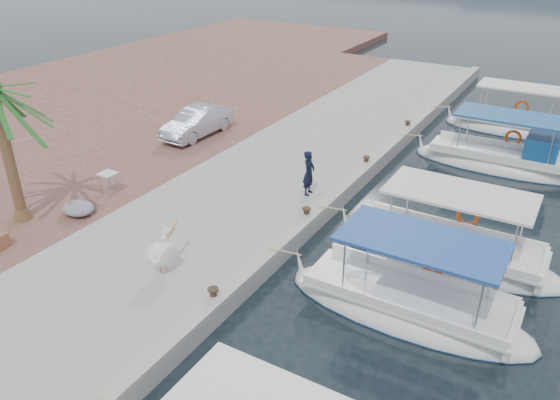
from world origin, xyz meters
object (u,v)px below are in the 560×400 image
(fisherman, at_px, (309,173))
(fishing_caique_b, at_px, (407,308))
(fishing_caique_c, at_px, (445,255))
(fishing_caique_e, at_px, (508,129))
(fishing_caique_d, at_px, (500,163))
(parked_car, at_px, (197,122))
(pelican, at_px, (162,252))

(fisherman, bearing_deg, fishing_caique_b, -134.66)
(fishing_caique_c, xyz_separation_m, fishing_caique_e, (-0.40, 12.76, 0.00))
(fishing_caique_c, bearing_deg, fishing_caique_d, 89.31)
(fishing_caique_b, relative_size, fishing_caique_c, 0.96)
(parked_car, bearing_deg, fishing_caique_d, 20.99)
(fishing_caique_b, distance_m, fishing_caique_c, 3.05)
(fishing_caique_d, height_order, pelican, fishing_caique_d)
(fishing_caique_b, xyz_separation_m, fishing_caique_c, (0.14, 3.05, -0.00))
(fishing_caique_b, xyz_separation_m, fishing_caique_d, (0.24, 11.02, 0.07))
(fishing_caique_b, xyz_separation_m, fishing_caique_e, (-0.26, 15.81, 0.00))
(parked_car, bearing_deg, pelican, -55.39)
(pelican, height_order, parked_car, parked_car)
(fishing_caique_b, relative_size, parked_car, 1.75)
(fisherman, bearing_deg, fishing_caique_e, -27.47)
(pelican, bearing_deg, fishing_caique_e, 72.01)
(parked_car, bearing_deg, fisherman, -19.93)
(pelican, bearing_deg, parked_car, 123.08)
(fishing_caique_d, xyz_separation_m, fisherman, (-5.18, -7.06, 1.10))
(fishing_caique_d, xyz_separation_m, fishing_caique_e, (-0.50, 4.78, -0.07))
(fishing_caique_c, distance_m, fishing_caique_e, 12.77)
(fishing_caique_b, bearing_deg, pelican, -159.91)
(fishing_caique_e, height_order, parked_car, fishing_caique_e)
(fishing_caique_d, bearing_deg, fishing_caique_e, 95.92)
(fishing_caique_c, height_order, parked_car, fishing_caique_c)
(fishing_caique_b, distance_m, fishing_caique_e, 15.81)
(fishing_caique_e, relative_size, fisherman, 3.77)
(fisherman, bearing_deg, parked_car, 62.62)
(fishing_caique_c, height_order, pelican, fishing_caique_c)
(fishing_caique_b, height_order, pelican, fishing_caique_b)
(fishing_caique_c, distance_m, fishing_caique_d, 7.98)
(fishing_caique_e, bearing_deg, fisherman, -111.56)
(fishing_caique_e, bearing_deg, pelican, -107.99)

